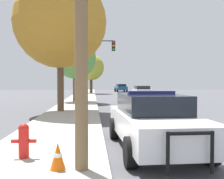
{
  "coord_description": "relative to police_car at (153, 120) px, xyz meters",
  "views": [
    {
      "loc": [
        -3.94,
        -7.75,
        1.83
      ],
      "look_at": [
        -2.05,
        19.57,
        1.07
      ],
      "focal_mm": 45.0,
      "sensor_mm": 36.0,
      "label": 1
    }
  ],
  "objects": [
    {
      "name": "tree_sidewalk_near",
      "position": [
        -3.48,
        8.98,
        4.49
      ],
      "size": [
        5.34,
        5.34,
        7.83
      ],
      "color": "brown",
      "rests_on": "sidewalk_left"
    },
    {
      "name": "car_background_distant",
      "position": [
        3.47,
        42.86,
        -0.02
      ],
      "size": [
        2.15,
        4.45,
        1.42
      ],
      "rotation": [
        0.0,
        0.0,
        0.07
      ],
      "color": "navy",
      "rests_on": "ground_plane"
    },
    {
      "name": "tree_sidewalk_mid",
      "position": [
        -3.13,
        16.92,
        3.08
      ],
      "size": [
        3.61,
        3.61,
        5.56
      ],
      "color": "brown",
      "rests_on": "sidewalk_left"
    },
    {
      "name": "traffic_light",
      "position": [
        -1.83,
        17.56,
        3.21
      ],
      "size": [
        3.71,
        0.35,
        5.5
      ],
      "color": "#424247",
      "rests_on": "sidewalk_left"
    },
    {
      "name": "tree_sidewalk_far",
      "position": [
        -1.86,
        35.52,
        3.22
      ],
      "size": [
        3.94,
        3.94,
        5.86
      ],
      "color": "#4C3823",
      "rests_on": "sidewalk_left"
    },
    {
      "name": "fire_hydrant",
      "position": [
        -3.16,
        -1.11,
        -0.24
      ],
      "size": [
        0.54,
        0.24,
        0.77
      ],
      "color": "red",
      "rests_on": "sidewalk_left"
    },
    {
      "name": "car_background_oncoming",
      "position": [
        4.0,
        24.11,
        -0.04
      ],
      "size": [
        1.97,
        4.01,
        1.37
      ],
      "rotation": [
        0.0,
        0.0,
        3.14
      ],
      "color": "silver",
      "rests_on": "ground_plane"
    },
    {
      "name": "police_car",
      "position": [
        0.0,
        0.0,
        0.0
      ],
      "size": [
        2.15,
        5.1,
        1.57
      ],
      "rotation": [
        0.0,
        0.0,
        3.18
      ],
      "color": "white",
      "rests_on": "ground_plane"
    },
    {
      "name": "sidewalk_left",
      "position": [
        -2.78,
        0.31,
        -0.72
      ],
      "size": [
        3.0,
        110.0,
        0.13
      ],
      "color": "#ADA89E",
      "rests_on": "ground_plane"
    },
    {
      "name": "traffic_cone",
      "position": [
        -2.3,
        -2.03,
        -0.39
      ],
      "size": [
        0.3,
        0.3,
        0.52
      ],
      "color": "orange",
      "rests_on": "sidewalk_left"
    }
  ]
}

